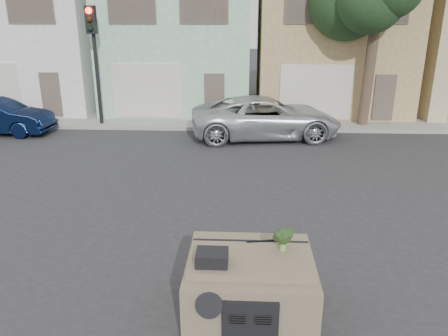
# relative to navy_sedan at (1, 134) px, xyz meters

# --- Properties ---
(ground_plane) EXTENTS (120.00, 120.00, 0.00)m
(ground_plane) POSITION_rel_navy_sedan_xyz_m (10.33, -8.12, 0.00)
(ground_plane) COLOR #303033
(ground_plane) RESTS_ON ground
(sidewalk) EXTENTS (40.00, 3.00, 0.15)m
(sidewalk) POSITION_rel_navy_sedan_xyz_m (10.33, 2.38, 0.07)
(sidewalk) COLOR gray
(sidewalk) RESTS_ON ground
(townhouse_white) EXTENTS (7.20, 8.20, 7.55)m
(townhouse_white) POSITION_rel_navy_sedan_xyz_m (-0.67, 6.38, 3.77)
(townhouse_white) COLOR white
(townhouse_white) RESTS_ON ground
(townhouse_mint) EXTENTS (7.20, 8.20, 7.55)m
(townhouse_mint) POSITION_rel_navy_sedan_xyz_m (6.83, 6.38, 3.77)
(townhouse_mint) COLOR #A5D5B1
(townhouse_mint) RESTS_ON ground
(townhouse_tan) EXTENTS (7.20, 8.20, 7.55)m
(townhouse_tan) POSITION_rel_navy_sedan_xyz_m (14.33, 6.38, 3.77)
(townhouse_tan) COLOR tan
(townhouse_tan) RESTS_ON ground
(navy_sedan) EXTENTS (4.46, 1.70, 1.45)m
(navy_sedan) POSITION_rel_navy_sedan_xyz_m (0.00, 0.00, 0.00)
(navy_sedan) COLOR black
(navy_sedan) RESTS_ON ground
(silver_pickup) EXTENTS (6.20, 3.45, 1.64)m
(silver_pickup) POSITION_rel_navy_sedan_xyz_m (11.01, -0.02, 0.00)
(silver_pickup) COLOR silver
(silver_pickup) RESTS_ON ground
(traffic_signal) EXTENTS (0.40, 0.40, 5.10)m
(traffic_signal) POSITION_rel_navy_sedan_xyz_m (3.83, 1.38, 2.55)
(traffic_signal) COLOR black
(traffic_signal) RESTS_ON ground
(tree_near) EXTENTS (4.40, 4.00, 8.50)m
(tree_near) POSITION_rel_navy_sedan_xyz_m (15.33, 1.68, 4.25)
(tree_near) COLOR #1E391C
(tree_near) RESTS_ON ground
(car_dashboard) EXTENTS (2.00, 1.80, 1.12)m
(car_dashboard) POSITION_rel_navy_sedan_xyz_m (10.33, -11.12, 0.56)
(car_dashboard) COLOR #776750
(car_dashboard) RESTS_ON ground
(instrument_hump) EXTENTS (0.48, 0.38, 0.20)m
(instrument_hump) POSITION_rel_navy_sedan_xyz_m (9.75, -11.47, 1.22)
(instrument_hump) COLOR black
(instrument_hump) RESTS_ON car_dashboard
(wiper_arm) EXTENTS (0.69, 0.15, 0.02)m
(wiper_arm) POSITION_rel_navy_sedan_xyz_m (10.61, -10.74, 1.13)
(wiper_arm) COLOR black
(wiper_arm) RESTS_ON car_dashboard
(broccoli) EXTENTS (0.44, 0.44, 0.38)m
(broccoli) POSITION_rel_navy_sedan_xyz_m (10.84, -11.02, 1.31)
(broccoli) COLOR #1C3114
(broccoli) RESTS_ON car_dashboard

